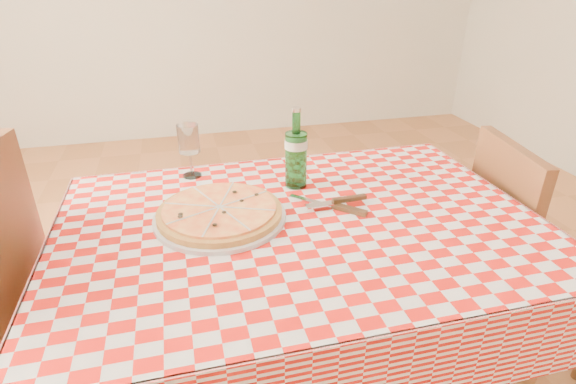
# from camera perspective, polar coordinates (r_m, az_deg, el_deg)

# --- Properties ---
(dining_table) EXTENTS (1.20, 0.80, 0.75)m
(dining_table) POSITION_cam_1_polar(r_m,az_deg,el_deg) (1.28, 1.54, -7.45)
(dining_table) COLOR brown
(dining_table) RESTS_ON ground
(tablecloth) EXTENTS (1.30, 0.90, 0.01)m
(tablecloth) POSITION_cam_1_polar(r_m,az_deg,el_deg) (1.23, 1.60, -3.79)
(tablecloth) COLOR #B2110A
(tablecloth) RESTS_ON dining_table
(chair_near) EXTENTS (0.45, 0.45, 0.87)m
(chair_near) POSITION_cam_1_polar(r_m,az_deg,el_deg) (1.80, 27.17, -5.80)
(chair_near) COLOR brown
(chair_near) RESTS_ON ground
(pizza_plate) EXTENTS (0.47, 0.47, 0.05)m
(pizza_plate) POSITION_cam_1_polar(r_m,az_deg,el_deg) (1.23, -8.66, -2.44)
(pizza_plate) COLOR #C38041
(pizza_plate) RESTS_ON tablecloth
(water_bottle) EXTENTS (0.09, 0.09, 0.25)m
(water_bottle) POSITION_cam_1_polar(r_m,az_deg,el_deg) (1.37, 1.04, 5.61)
(water_bottle) COLOR #175F23
(water_bottle) RESTS_ON tablecloth
(wine_glass) EXTENTS (0.09, 0.09, 0.18)m
(wine_glass) POSITION_cam_1_polar(r_m,az_deg,el_deg) (1.48, -12.37, 5.11)
(wine_glass) COLOR white
(wine_glass) RESTS_ON tablecloth
(cutlery) EXTENTS (0.31, 0.28, 0.03)m
(cutlery) POSITION_cam_1_polar(r_m,az_deg,el_deg) (1.29, 5.70, -1.42)
(cutlery) COLOR silver
(cutlery) RESTS_ON tablecloth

